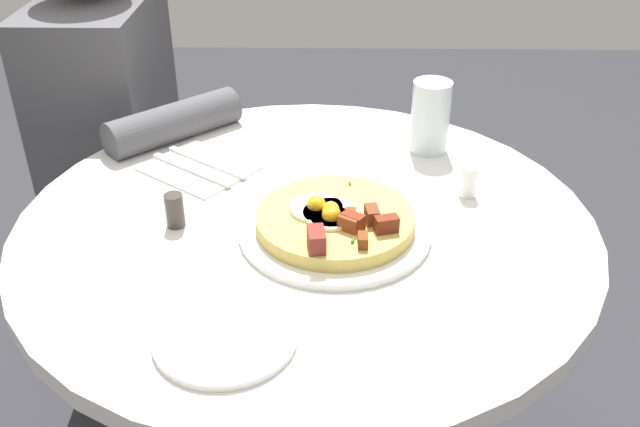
% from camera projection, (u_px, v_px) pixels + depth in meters
% --- Properties ---
extents(dining_table, '(0.88, 0.88, 0.73)m').
position_uv_depth(dining_table, '(307.00, 305.00, 1.16)').
color(dining_table, silver).
rests_on(dining_table, ground_plane).
extents(person_seated, '(0.51, 0.45, 1.14)m').
position_uv_depth(person_seated, '(122.00, 187.00, 1.60)').
color(person_seated, '#2D2D33').
rests_on(person_seated, ground_plane).
extents(pizza_plate, '(0.28, 0.28, 0.01)m').
position_uv_depth(pizza_plate, '(335.00, 230.00, 1.03)').
color(pizza_plate, white).
rests_on(pizza_plate, dining_table).
extents(breakfast_pizza, '(0.23, 0.23, 0.05)m').
position_uv_depth(breakfast_pizza, '(335.00, 220.00, 1.01)').
color(breakfast_pizza, '#D1B757').
rests_on(breakfast_pizza, pizza_plate).
extents(bread_plate, '(0.17, 0.17, 0.01)m').
position_uv_depth(bread_plate, '(225.00, 336.00, 0.83)').
color(bread_plate, white).
rests_on(bread_plate, dining_table).
extents(napkin, '(0.21, 0.22, 0.00)m').
position_uv_depth(napkin, '(199.00, 168.00, 1.20)').
color(napkin, white).
rests_on(napkin, dining_table).
extents(fork, '(0.12, 0.15, 0.00)m').
position_uv_depth(fork, '(191.00, 170.00, 1.19)').
color(fork, silver).
rests_on(fork, napkin).
extents(knife, '(0.12, 0.15, 0.00)m').
position_uv_depth(knife, '(207.00, 162.00, 1.21)').
color(knife, silver).
rests_on(knife, napkin).
extents(water_glass, '(0.07, 0.07, 0.13)m').
position_uv_depth(water_glass, '(430.00, 117.00, 1.23)').
color(water_glass, silver).
rests_on(water_glass, dining_table).
extents(salt_shaker, '(0.03, 0.03, 0.05)m').
position_uv_depth(salt_shaker, '(468.00, 181.00, 1.11)').
color(salt_shaker, white).
rests_on(salt_shaker, dining_table).
extents(pepper_shaker, '(0.03, 0.03, 0.05)m').
position_uv_depth(pepper_shaker, '(175.00, 210.00, 1.03)').
color(pepper_shaker, '#3F3833').
rests_on(pepper_shaker, dining_table).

